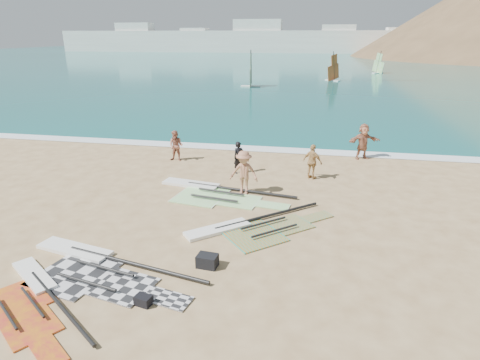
% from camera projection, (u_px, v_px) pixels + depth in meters
% --- Properties ---
extents(ground, '(300.00, 300.00, 0.00)m').
position_uv_depth(ground, '(182.00, 246.00, 13.32)').
color(ground, tan).
rests_on(ground, ground).
extents(sea, '(300.00, 240.00, 0.06)m').
position_uv_depth(sea, '(308.00, 55.00, 135.13)').
color(sea, '#0B514E').
rests_on(sea, ground).
extents(surf_line, '(300.00, 1.20, 0.04)m').
position_uv_depth(surf_line, '(246.00, 149.00, 24.67)').
color(surf_line, white).
rests_on(surf_line, ground).
extents(far_town, '(160.00, 8.00, 12.00)m').
position_uv_depth(far_town, '(269.00, 40.00, 153.00)').
color(far_town, white).
rests_on(far_town, ground).
extents(rig_grey, '(6.14, 3.04, 0.20)m').
position_uv_depth(rig_grey, '(94.00, 266.00, 12.08)').
color(rig_grey, '#242426').
rests_on(rig_grey, ground).
extents(rig_green, '(6.36, 3.00, 0.20)m').
position_uv_depth(rig_green, '(212.00, 192.00, 17.79)').
color(rig_green, '#5FD439').
rests_on(rig_green, ground).
extents(rig_orange, '(5.25, 4.44, 0.20)m').
position_uv_depth(rig_orange, '(252.00, 228.00, 14.48)').
color(rig_orange, orange).
rests_on(rig_orange, ground).
extents(rig_red, '(4.26, 3.91, 0.19)m').
position_uv_depth(rig_red, '(30.00, 297.00, 10.66)').
color(rig_red, '#B60E33').
rests_on(rig_red, ground).
extents(gear_bag_near, '(0.65, 0.50, 0.39)m').
position_uv_depth(gear_bag_near, '(207.00, 261.00, 12.10)').
color(gear_bag_near, black).
rests_on(gear_bag_near, ground).
extents(gear_bag_far, '(0.49, 0.39, 0.26)m').
position_uv_depth(gear_bag_far, '(143.00, 300.00, 10.41)').
color(gear_bag_far, black).
rests_on(gear_bag_far, ground).
extents(person_wetsuit, '(0.70, 0.68, 1.62)m').
position_uv_depth(person_wetsuit, '(239.00, 157.00, 20.12)').
color(person_wetsuit, black).
rests_on(person_wetsuit, ground).
extents(beachgoer_left, '(0.87, 0.70, 1.70)m').
position_uv_depth(beachgoer_left, '(176.00, 146.00, 22.08)').
color(beachgoer_left, '#A96A55').
rests_on(beachgoer_left, ground).
extents(beachgoer_mid, '(1.33, 0.85, 1.96)m').
position_uv_depth(beachgoer_mid, '(244.00, 173.00, 17.40)').
color(beachgoer_mid, '#A96E51').
rests_on(beachgoer_mid, ground).
extents(beachgoer_back, '(1.08, 0.86, 1.71)m').
position_uv_depth(beachgoer_back, '(312.00, 162.00, 19.29)').
color(beachgoer_back, tan).
rests_on(beachgoer_back, ground).
extents(beachgoer_right, '(1.94, 1.27, 2.01)m').
position_uv_depth(beachgoer_right, '(363.00, 141.00, 22.39)').
color(beachgoer_right, '#AF6F51').
rests_on(beachgoer_right, ground).
extents(windsurfer_left, '(2.69, 3.23, 4.82)m').
position_uv_depth(windsurfer_left, '(251.00, 76.00, 53.23)').
color(windsurfer_left, white).
rests_on(windsurfer_left, ground).
extents(windsurfer_centre, '(2.30, 2.32, 4.35)m').
position_uv_depth(windsurfer_centre, '(333.00, 72.00, 60.19)').
color(windsurfer_centre, white).
rests_on(windsurfer_centre, ground).
extents(windsurfer_right, '(2.05, 2.04, 3.94)m').
position_uv_depth(windsurfer_right, '(378.00, 67.00, 72.06)').
color(windsurfer_right, white).
rests_on(windsurfer_right, ground).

